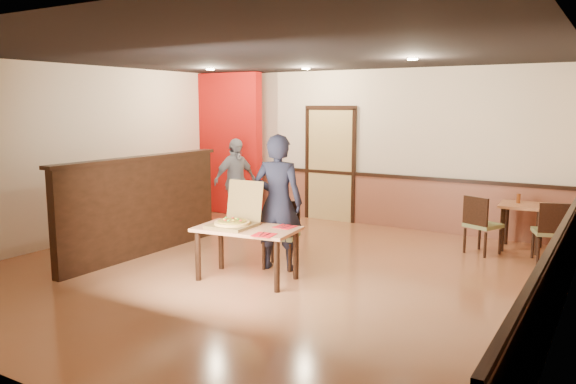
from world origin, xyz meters
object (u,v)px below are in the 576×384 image
at_px(side_chair_left, 481,223).
at_px(main_table, 247,236).
at_px(diner_chair, 282,231).
at_px(condiment, 518,198).
at_px(side_table, 522,215).
at_px(diner, 278,202).
at_px(passerby, 235,181).
at_px(side_chair_right, 552,230).
at_px(pizza_box, 235,221).

bearing_deg(side_chair_left, main_table, 74.91).
relative_size(diner_chair, condiment, 6.26).
xyz_separation_m(diner_chair, side_table, (2.64, 2.62, 0.04)).
bearing_deg(diner, passerby, -57.40).
bearing_deg(side_chair_right, main_table, 22.06).
xyz_separation_m(main_table, passerby, (-2.15, 2.68, 0.22)).
relative_size(main_table, condiment, 9.38).
bearing_deg(pizza_box, side_table, 46.89).
distance_m(main_table, diner_chair, 0.76).
bearing_deg(side_chair_right, diner, 15.88).
bearing_deg(passerby, side_chair_right, -72.76).
height_order(side_chair_left, passerby, passerby).
distance_m(side_chair_right, condiment, 0.92).
bearing_deg(condiment, pizza_box, -128.99).
bearing_deg(pizza_box, side_chair_left, 46.41).
relative_size(side_table, diner, 0.39).
bearing_deg(main_table, side_chair_right, 34.40).
bearing_deg(diner_chair, main_table, -107.85).
bearing_deg(main_table, diner_chair, 79.10).
relative_size(side_chair_right, passerby, 0.55).
xyz_separation_m(diner_chair, condiment, (2.56, 2.68, 0.29)).
relative_size(main_table, side_chair_left, 1.53).
height_order(side_chair_right, diner, diner).
height_order(main_table, side_table, side_table).
bearing_deg(diner_chair, side_table, 31.18).
bearing_deg(side_chair_left, side_table, -104.31).
relative_size(side_chair_left, side_chair_right, 1.00).
bearing_deg(passerby, diner_chair, -114.78).
bearing_deg(passerby, side_chair_left, -72.57).
height_order(diner_chair, side_table, diner_chair).
distance_m(side_chair_left, condiment, 0.84).
distance_m(side_table, pizza_box, 4.44).
distance_m(main_table, side_chair_left, 3.54).
xyz_separation_m(side_chair_left, condiment, (0.40, 0.67, 0.30)).
bearing_deg(diner, pizza_box, 53.16).
bearing_deg(side_chair_left, pizza_box, 72.91).
xyz_separation_m(side_table, pizza_box, (-2.87, -3.38, 0.21)).
relative_size(diner_chair, side_chair_left, 1.02).
relative_size(pizza_box, condiment, 4.48).
relative_size(diner_chair, side_chair_right, 1.02).
relative_size(side_chair_right, condiment, 6.15).
distance_m(side_chair_right, side_table, 0.77).
xyz_separation_m(diner_chair, pizza_box, (-0.23, -0.76, 0.26)).
distance_m(main_table, condiment, 4.32).
xyz_separation_m(side_chair_left, side_chair_right, (0.95, -0.00, 0.00)).
relative_size(diner, passerby, 1.15).
bearing_deg(side_chair_left, passerby, 24.67).
height_order(pizza_box, condiment, pizza_box).
relative_size(main_table, side_table, 1.90).
relative_size(side_chair_left, passerby, 0.55).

